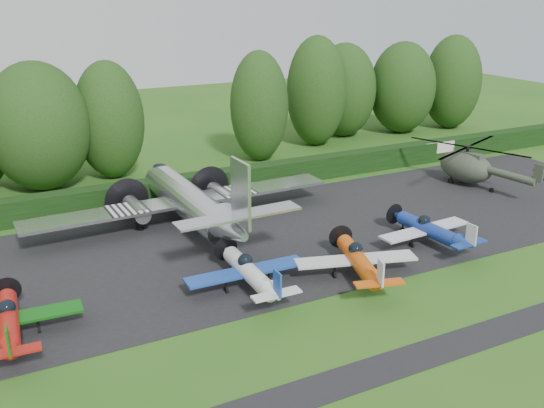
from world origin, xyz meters
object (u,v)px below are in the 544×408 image
light_plane_red (9,321)px  light_plane_white (250,272)px  light_plane_orange (358,260)px  helicopter (466,164)px  transport_plane (190,202)px  light_plane_blue (430,230)px  sign_board (440,149)px

light_plane_red → light_plane_white: size_ratio=0.97×
light_plane_orange → helicopter: size_ratio=0.61×
light_plane_orange → light_plane_red: bearing=157.6°
transport_plane → light_plane_white: bearing=-89.3°
light_plane_red → light_plane_white: light_plane_white is taller
light_plane_orange → light_plane_blue: (7.20, 1.96, -0.05)m
transport_plane → helicopter: size_ratio=1.81×
transport_plane → helicopter: 25.41m
light_plane_white → light_plane_blue: size_ratio=1.03×
sign_board → light_plane_white: bearing=-152.2°
light_plane_red → helicopter: bearing=10.3°
light_plane_blue → sign_board: light_plane_blue is taller
light_plane_red → sign_board: 44.52m
transport_plane → sign_board: size_ratio=6.55×
light_plane_red → sign_board: bearing=18.0°
transport_plane → sign_board: transport_plane is taller
light_plane_blue → light_plane_orange: bearing=-160.9°
light_plane_white → light_plane_blue: (13.68, 0.42, -0.03)m
light_plane_blue → helicopter: size_ratio=0.58×
light_plane_white → light_plane_orange: bearing=-14.3°
helicopter → light_plane_orange: bearing=-142.5°
transport_plane → helicopter: transport_plane is taller
light_plane_white → sign_board: (28.72, 16.44, 0.18)m
light_plane_orange → helicopter: (19.12, 11.11, 0.70)m
transport_plane → sign_board: bearing=13.4°
transport_plane → light_plane_red: (-13.06, -10.14, -0.95)m
helicopter → light_plane_blue: bearing=-135.2°
light_plane_red → light_plane_orange: bearing=-9.0°
transport_plane → light_plane_orange: size_ratio=2.97×
transport_plane → light_plane_red: transport_plane is taller
light_plane_red → sign_board: size_ratio=2.09×
light_plane_blue → light_plane_red: bearing=-176.3°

